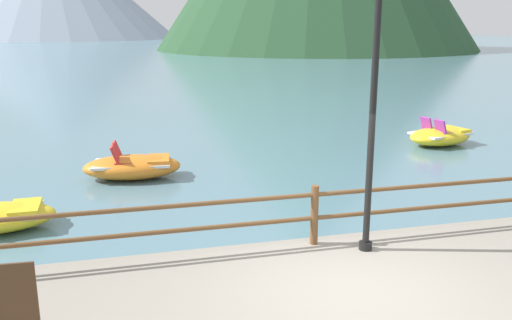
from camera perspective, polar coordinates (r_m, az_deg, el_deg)
name	(u,v)px	position (r m, az deg, el deg)	size (l,w,h in m)	color
ground_plane	(153,69)	(46.08, -10.80, 9.47)	(200.00, 200.00, 0.00)	slate
dock_railing	(315,208)	(8.38, 6.22, -5.11)	(23.92, 0.12, 0.95)	brown
lamp_post	(375,70)	(7.84, 12.48, 9.30)	(0.28, 0.28, 4.56)	black
pedal_boat_1	(133,166)	(13.67, -12.92, -0.65)	(2.48, 1.48, 0.90)	orange
pedal_boat_3	(440,136)	(17.96, 18.93, 2.46)	(2.48, 1.91, 0.88)	yellow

